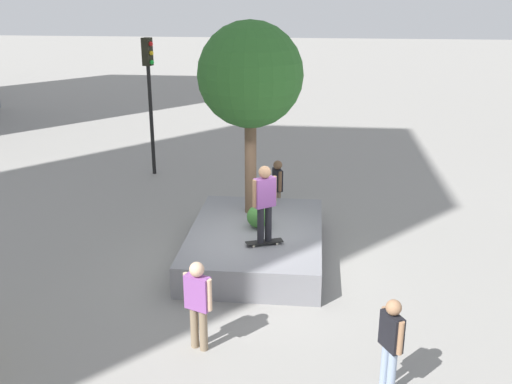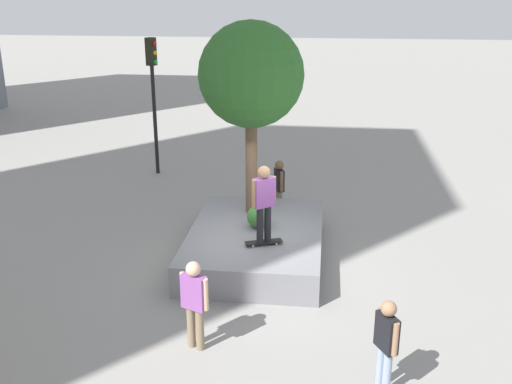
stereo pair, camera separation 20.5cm
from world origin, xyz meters
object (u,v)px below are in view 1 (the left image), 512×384
Objects in this scene: plaza_tree at (250,76)px; passerby_with_bag at (198,300)px; bystander_watching at (391,339)px; skateboarder at (265,199)px; pedestrian_crossing at (278,184)px; skateboard at (264,242)px; traffic_light_corner at (149,83)px; planter_ledge at (256,243)px.

passerby_with_bag is at bearing 175.75° from plaza_tree.
passerby_with_bag is 1.05× the size of bystander_watching.
skateboarder is 3.12m from passerby_with_bag.
passerby_with_bag is at bearing 76.17° from bystander_watching.
skateboarder is at bearing 179.24° from pedestrian_crossing.
skateboard is (-1.89, -0.50, -3.24)m from plaza_tree.
skateboarder is 1.09× the size of pedestrian_crossing.
plaza_tree reaches higher than traffic_light_corner.
skateboarder reaches higher than pedestrian_crossing.
traffic_light_corner is at bearing 37.65° from plaza_tree.
pedestrian_crossing is (6.32, -0.90, -0.05)m from passerby_with_bag.
pedestrian_crossing reaches higher than planter_ledge.
plaza_tree is 3.78m from skateboard.
skateboarder is at bearing -147.77° from traffic_light_corner.
traffic_light_corner is 2.83× the size of bystander_watching.
traffic_light_corner reaches higher than planter_ledge.
pedestrian_crossing reaches higher than skateboard.
passerby_with_bag is at bearing 170.83° from planter_ledge.
passerby_with_bag is at bearing 171.86° from pedestrian_crossing.
planter_ledge is 2.75× the size of bystander_watching.
planter_ledge is 0.97× the size of traffic_light_corner.
passerby_with_bag is 6.39m from pedestrian_crossing.
pedestrian_crossing is (1.54, -0.55, -3.08)m from plaza_tree.
skateboard is 0.53× the size of bystander_watching.
bystander_watching is at bearing -148.56° from skateboarder.
plaza_tree reaches higher than pedestrian_crossing.
pedestrian_crossing is at bearing -8.14° from passerby_with_bag.
bystander_watching is at bearing -162.81° from pedestrian_crossing.
plaza_tree is at bearing 12.51° from planter_ledge.
plaza_tree is at bearing 160.37° from pedestrian_crossing.
pedestrian_crossing is (3.43, -0.05, -0.83)m from skateboarder.
plaza_tree is 2.70× the size of skateboarder.
planter_ledge is 2.61× the size of passerby_with_bag.
bystander_watching is 7.42m from pedestrian_crossing.
plaza_tree is 5.68m from passerby_with_bag.
skateboard is 0.49× the size of skateboarder.
planter_ledge is 3.80m from plaza_tree.
skateboard is 0.99m from skateboarder.
passerby_with_bag is (-9.65, -3.40, -2.05)m from traffic_light_corner.
traffic_light_corner reaches higher than pedestrian_crossing.
skateboarder is 8.09m from traffic_light_corner.
traffic_light_corner reaches higher than bystander_watching.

